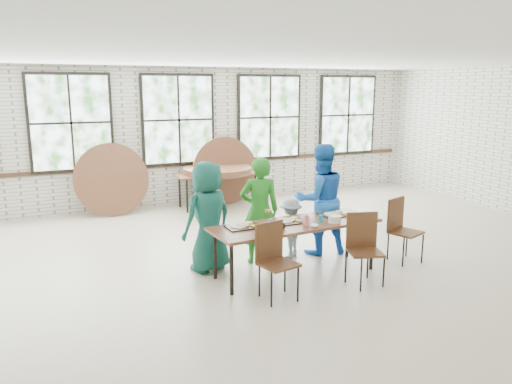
{
  "coord_description": "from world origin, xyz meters",
  "views": [
    {
      "loc": [
        -3.01,
        -6.17,
        2.58
      ],
      "look_at": [
        0.0,
        0.4,
        1.05
      ],
      "focal_mm": 35.0,
      "sensor_mm": 36.0,
      "label": 1
    }
  ],
  "objects_px": {
    "storage_table": "(218,176)",
    "dining_table": "(296,227)",
    "chair_near_right": "(363,242)",
    "chair_near_left": "(274,254)"
  },
  "relations": [
    {
      "from": "chair_near_left",
      "to": "chair_near_right",
      "type": "height_order",
      "value": "same"
    },
    {
      "from": "chair_near_left",
      "to": "chair_near_right",
      "type": "relative_size",
      "value": 1.0
    },
    {
      "from": "chair_near_right",
      "to": "storage_table",
      "type": "xyz_separation_m",
      "value": [
        -0.24,
        4.9,
        0.13
      ]
    },
    {
      "from": "chair_near_left",
      "to": "storage_table",
      "type": "xyz_separation_m",
      "value": [
        1.05,
        4.83,
        0.13
      ]
    },
    {
      "from": "storage_table",
      "to": "dining_table",
      "type": "bearing_deg",
      "value": -93.45
    },
    {
      "from": "dining_table",
      "to": "chair_near_right",
      "type": "bearing_deg",
      "value": -47.13
    },
    {
      "from": "chair_near_right",
      "to": "storage_table",
      "type": "bearing_deg",
      "value": 111.44
    },
    {
      "from": "chair_near_right",
      "to": "storage_table",
      "type": "relative_size",
      "value": 0.52
    },
    {
      "from": "dining_table",
      "to": "storage_table",
      "type": "relative_size",
      "value": 1.34
    },
    {
      "from": "chair_near_left",
      "to": "chair_near_right",
      "type": "distance_m",
      "value": 1.3
    }
  ]
}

